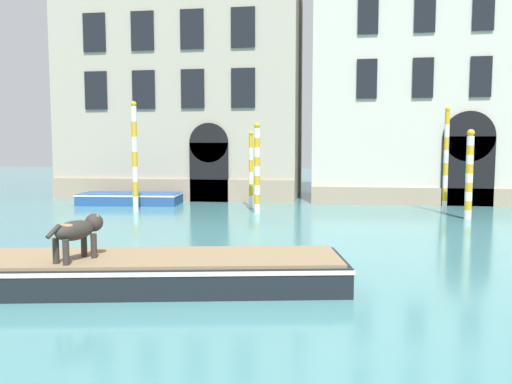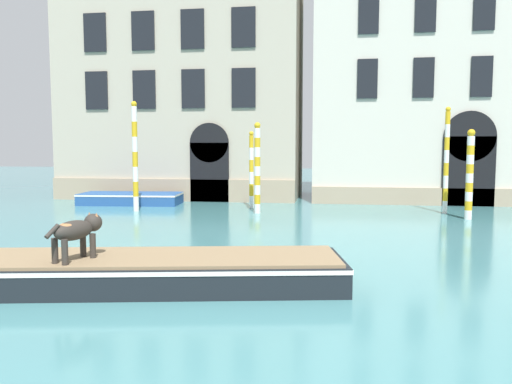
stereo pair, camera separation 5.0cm
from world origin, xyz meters
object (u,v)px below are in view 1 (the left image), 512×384
at_px(dog_on_deck, 79,230).
at_px(mooring_pole_5, 257,168).
at_px(mooring_pole_1, 251,169).
at_px(mooring_pole_3, 135,156).
at_px(mooring_pole_0, 446,160).
at_px(mooring_pole_4, 469,174).
at_px(boat_foreground, 160,270).
at_px(boat_moored_near_palazzo, 130,198).

distance_m(dog_on_deck, mooring_pole_5, 11.62).
xyz_separation_m(dog_on_deck, mooring_pole_1, (1.21, 13.20, 0.55)).
height_order(mooring_pole_1, mooring_pole_3, mooring_pole_3).
relative_size(mooring_pole_0, mooring_pole_5, 1.17).
distance_m(mooring_pole_1, mooring_pole_4, 8.91).
height_order(mooring_pole_3, mooring_pole_4, mooring_pole_3).
bearing_deg(mooring_pole_4, boat_foreground, -129.11).
relative_size(dog_on_deck, mooring_pole_0, 0.28).
bearing_deg(mooring_pole_4, mooring_pole_5, 176.18).
xyz_separation_m(boat_foreground, mooring_pole_4, (8.45, 10.39, 1.38)).
bearing_deg(boat_foreground, boat_moored_near_palazzo, 104.21).
relative_size(mooring_pole_1, mooring_pole_3, 0.74).
bearing_deg(mooring_pole_0, boat_foreground, -123.53).
bearing_deg(boat_moored_near_palazzo, mooring_pole_4, -15.45).
bearing_deg(mooring_pole_1, dog_on_deck, -95.24).
xyz_separation_m(mooring_pole_3, mooring_pole_4, (13.27, -0.43, -0.62)).
xyz_separation_m(boat_foreground, dog_on_deck, (-1.38, -0.53, 0.84)).
relative_size(boat_foreground, boat_moored_near_palazzo, 1.54).
xyz_separation_m(dog_on_deck, boat_moored_near_palazzo, (-4.68, 13.78, -0.89)).
xyz_separation_m(boat_moored_near_palazzo, mooring_pole_1, (5.89, -0.58, 1.44)).
relative_size(boat_foreground, mooring_pole_5, 2.01).
bearing_deg(boat_moored_near_palazzo, mooring_pole_3, -67.27).
distance_m(dog_on_deck, mooring_pole_1, 13.26).
xyz_separation_m(boat_foreground, mooring_pole_3, (-4.82, 10.82, 2.00)).
bearing_deg(mooring_pole_0, mooring_pole_5, -171.97).
distance_m(mooring_pole_0, mooring_pole_5, 7.69).
height_order(dog_on_deck, mooring_pole_5, mooring_pole_5).
relative_size(mooring_pole_3, mooring_pole_4, 1.37).
bearing_deg(mooring_pole_4, mooring_pole_1, 165.26).
bearing_deg(boat_foreground, mooring_pole_4, 40.51).
height_order(mooring_pole_1, mooring_pole_5, mooring_pole_5).
relative_size(dog_on_deck, mooring_pole_3, 0.27).
xyz_separation_m(mooring_pole_1, mooring_pole_3, (-4.66, -1.84, 0.61)).
relative_size(boat_foreground, mooring_pole_4, 2.21).
bearing_deg(mooring_pole_5, mooring_pole_3, -178.78).
distance_m(boat_foreground, mooring_pole_3, 12.02).
height_order(dog_on_deck, boat_moored_near_palazzo, dog_on_deck).
relative_size(mooring_pole_3, mooring_pole_5, 1.24).
relative_size(boat_moored_near_palazzo, mooring_pole_3, 1.05).
bearing_deg(dog_on_deck, mooring_pole_1, 14.56).
height_order(mooring_pole_1, mooring_pole_4, mooring_pole_1).
distance_m(mooring_pole_0, mooring_pole_4, 1.75).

